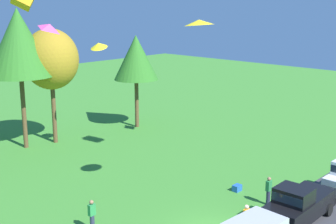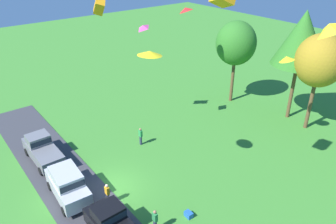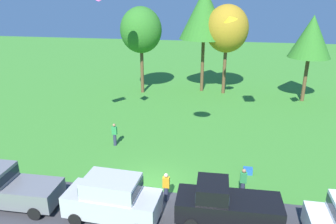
{
  "view_description": "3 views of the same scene",
  "coord_description": "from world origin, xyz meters",
  "px_view_note": "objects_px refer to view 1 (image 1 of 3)",
  "views": [
    {
      "loc": [
        -17.16,
        -12.9,
        11.54
      ],
      "look_at": [
        1.2,
        4.22,
        5.57
      ],
      "focal_mm": 50.0,
      "sensor_mm": 36.0,
      "label": 1
    },
    {
      "loc": [
        17.68,
        -8.68,
        16.64
      ],
      "look_at": [
        -0.22,
        5.38,
        4.67
      ],
      "focal_mm": 35.0,
      "sensor_mm": 36.0,
      "label": 2
    },
    {
      "loc": [
        3.85,
        -15.81,
        10.66
      ],
      "look_at": [
        0.15,
        5.41,
        2.69
      ],
      "focal_mm": 35.0,
      "sensor_mm": 36.0,
      "label": 3
    }
  ],
  "objects_px": {
    "car_pickup_near_entrance": "(298,204)",
    "tree_center_back": "(136,58)",
    "person_on_lawn": "(92,215)",
    "kite_delta_low_drifter": "(99,45)",
    "kite_diamond_near_flag": "(50,27)",
    "tree_far_left": "(19,43)",
    "tree_far_right": "(51,60)",
    "person_watching_sky": "(269,191)",
    "kite_delta_high_left": "(199,22)",
    "cooler_box": "(237,188)",
    "person_beside_suv": "(246,220)"
  },
  "relations": [
    {
      "from": "car_pickup_near_entrance",
      "to": "tree_center_back",
      "type": "bearing_deg",
      "value": 69.41
    },
    {
      "from": "person_on_lawn",
      "to": "kite_delta_low_drifter",
      "type": "xyz_separation_m",
      "value": [
        7.83,
        8.8,
        7.58
      ]
    },
    {
      "from": "tree_center_back",
      "to": "kite_diamond_near_flag",
      "type": "bearing_deg",
      "value": -144.32
    },
    {
      "from": "kite_diamond_near_flag",
      "to": "person_on_lawn",
      "type": "bearing_deg",
      "value": -53.68
    },
    {
      "from": "tree_far_left",
      "to": "tree_far_right",
      "type": "height_order",
      "value": "tree_far_left"
    },
    {
      "from": "person_watching_sky",
      "to": "tree_far_left",
      "type": "height_order",
      "value": "tree_far_left"
    },
    {
      "from": "tree_far_right",
      "to": "kite_diamond_near_flag",
      "type": "height_order",
      "value": "kite_diamond_near_flag"
    },
    {
      "from": "tree_center_back",
      "to": "kite_diamond_near_flag",
      "type": "relative_size",
      "value": 8.73
    },
    {
      "from": "tree_far_left",
      "to": "tree_center_back",
      "type": "distance_m",
      "value": 10.88
    },
    {
      "from": "tree_far_right",
      "to": "kite_delta_high_left",
      "type": "distance_m",
      "value": 17.67
    },
    {
      "from": "tree_far_right",
      "to": "tree_center_back",
      "type": "relative_size",
      "value": 1.1
    },
    {
      "from": "kite_delta_high_left",
      "to": "person_watching_sky",
      "type": "bearing_deg",
      "value": -34.24
    },
    {
      "from": "car_pickup_near_entrance",
      "to": "person_watching_sky",
      "type": "distance_m",
      "value": 2.58
    },
    {
      "from": "person_on_lawn",
      "to": "tree_far_right",
      "type": "xyz_separation_m",
      "value": [
        7.61,
        14.69,
        6.08
      ]
    },
    {
      "from": "car_pickup_near_entrance",
      "to": "tree_far_left",
      "type": "bearing_deg",
      "value": 97.06
    },
    {
      "from": "kite_delta_low_drifter",
      "to": "car_pickup_near_entrance",
      "type": "bearing_deg",
      "value": -89.5
    },
    {
      "from": "kite_diamond_near_flag",
      "to": "car_pickup_near_entrance",
      "type": "bearing_deg",
      "value": -43.96
    },
    {
      "from": "cooler_box",
      "to": "tree_center_back",
      "type": "bearing_deg",
      "value": 68.16
    },
    {
      "from": "person_on_lawn",
      "to": "kite_delta_high_left",
      "type": "bearing_deg",
      "value": -24.78
    },
    {
      "from": "kite_delta_high_left",
      "to": "kite_diamond_near_flag",
      "type": "xyz_separation_m",
      "value": [
        -6.35,
        3.82,
        -0.12
      ]
    },
    {
      "from": "person_on_lawn",
      "to": "tree_far_left",
      "type": "relative_size",
      "value": 0.15
    },
    {
      "from": "car_pickup_near_entrance",
      "to": "kite_diamond_near_flag",
      "type": "relative_size",
      "value": 5.13
    },
    {
      "from": "cooler_box",
      "to": "person_beside_suv",
      "type": "bearing_deg",
      "value": -140.9
    },
    {
      "from": "person_beside_suv",
      "to": "tree_center_back",
      "type": "xyz_separation_m",
      "value": [
        10.82,
        19.43,
        5.63
      ]
    },
    {
      "from": "person_beside_suv",
      "to": "kite_delta_low_drifter",
      "type": "relative_size",
      "value": 1.39
    },
    {
      "from": "person_on_lawn",
      "to": "kite_delta_low_drifter",
      "type": "relative_size",
      "value": 1.39
    },
    {
      "from": "kite_delta_high_left",
      "to": "cooler_box",
      "type": "bearing_deg",
      "value": 0.5
    },
    {
      "from": "person_watching_sky",
      "to": "kite_delta_high_left",
      "type": "bearing_deg",
      "value": 145.76
    },
    {
      "from": "car_pickup_near_entrance",
      "to": "tree_far_left",
      "type": "distance_m",
      "value": 23.85
    },
    {
      "from": "tree_center_back",
      "to": "cooler_box",
      "type": "bearing_deg",
      "value": -111.84
    },
    {
      "from": "person_watching_sky",
      "to": "tree_far_left",
      "type": "xyz_separation_m",
      "value": [
        -3.77,
        20.15,
        7.55
      ]
    },
    {
      "from": "person_on_lawn",
      "to": "tree_center_back",
      "type": "relative_size",
      "value": 0.2
    },
    {
      "from": "person_beside_suv",
      "to": "tree_far_right",
      "type": "relative_size",
      "value": 0.18
    },
    {
      "from": "person_watching_sky",
      "to": "kite_delta_low_drifter",
      "type": "height_order",
      "value": "kite_delta_low_drifter"
    },
    {
      "from": "person_on_lawn",
      "to": "kite_diamond_near_flag",
      "type": "relative_size",
      "value": 1.74
    },
    {
      "from": "person_on_lawn",
      "to": "cooler_box",
      "type": "bearing_deg",
      "value": -14.58
    },
    {
      "from": "kite_delta_high_left",
      "to": "tree_center_back",
      "type": "bearing_deg",
      "value": 56.79
    },
    {
      "from": "kite_delta_low_drifter",
      "to": "person_watching_sky",
      "type": "bearing_deg",
      "value": -85.31
    },
    {
      "from": "person_beside_suv",
      "to": "cooler_box",
      "type": "height_order",
      "value": "person_beside_suv"
    },
    {
      "from": "cooler_box",
      "to": "kite_delta_low_drifter",
      "type": "height_order",
      "value": "kite_delta_low_drifter"
    },
    {
      "from": "tree_far_right",
      "to": "tree_center_back",
      "type": "height_order",
      "value": "tree_far_right"
    },
    {
      "from": "car_pickup_near_entrance",
      "to": "person_on_lawn",
      "type": "relative_size",
      "value": 2.95
    },
    {
      "from": "car_pickup_near_entrance",
      "to": "tree_far_right",
      "type": "bearing_deg",
      "value": 90.93
    },
    {
      "from": "kite_delta_low_drifter",
      "to": "kite_delta_high_left",
      "type": "bearing_deg",
      "value": -102.31
    },
    {
      "from": "person_watching_sky",
      "to": "tree_far_left",
      "type": "bearing_deg",
      "value": 100.61
    },
    {
      "from": "tree_far_left",
      "to": "kite_diamond_near_flag",
      "type": "bearing_deg",
      "value": -113.94
    },
    {
      "from": "tree_center_back",
      "to": "cooler_box",
      "type": "height_order",
      "value": "tree_center_back"
    },
    {
      "from": "car_pickup_near_entrance",
      "to": "kite_delta_low_drifter",
      "type": "height_order",
      "value": "kite_delta_low_drifter"
    },
    {
      "from": "tree_far_right",
      "to": "kite_delta_low_drifter",
      "type": "distance_m",
      "value": 6.09
    },
    {
      "from": "cooler_box",
      "to": "person_watching_sky",
      "type": "bearing_deg",
      "value": -100.14
    }
  ]
}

